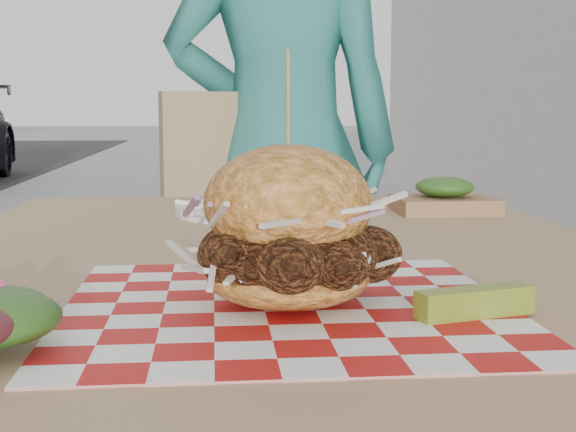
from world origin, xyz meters
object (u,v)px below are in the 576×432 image
at_px(diner, 282,148).
at_px(patio_chair, 234,258).
at_px(sandwich, 288,236).
at_px(patio_table, 284,325).

height_order(diner, patio_chair, diner).
bearing_deg(patio_chair, sandwich, -107.24).
height_order(patio_chair, sandwich, sandwich).
distance_m(patio_table, patio_chair, 1.05).
bearing_deg(sandwich, patio_chair, 90.61).
bearing_deg(patio_table, patio_chair, 91.66).
height_order(diner, patio_table, diner).
distance_m(patio_table, sandwich, 0.27).
bearing_deg(diner, patio_table, 92.06).
bearing_deg(diner, sandwich, 92.17).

